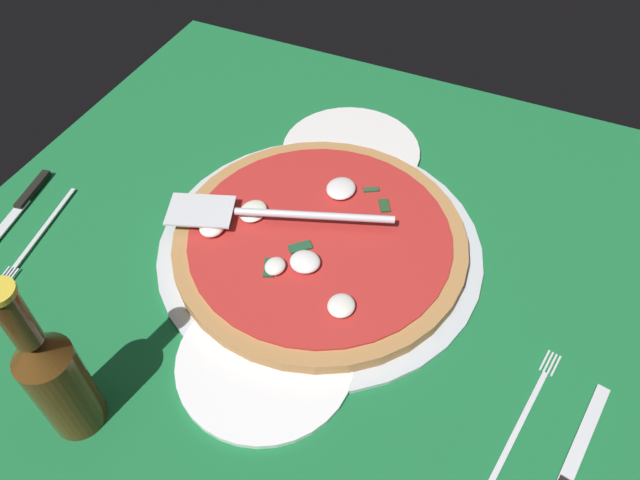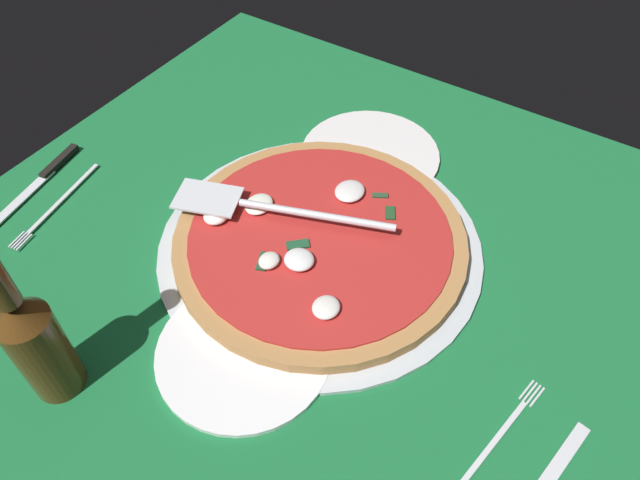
% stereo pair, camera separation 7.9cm
% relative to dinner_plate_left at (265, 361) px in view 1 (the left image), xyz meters
% --- Properties ---
extents(ground_plane, '(0.93, 0.93, 0.01)m').
position_rel_dinner_plate_left_xyz_m(ground_plane, '(0.16, 0.03, -0.01)').
color(ground_plane, '#196835').
extents(checker_pattern, '(0.93, 0.93, 0.00)m').
position_rel_dinner_plate_left_xyz_m(checker_pattern, '(0.16, 0.03, -0.01)').
color(checker_pattern, white).
rests_on(checker_pattern, ground_plane).
extents(pizza_pan, '(0.43, 0.43, 0.01)m').
position_rel_dinner_plate_left_xyz_m(pizza_pan, '(0.18, 0.01, -0.00)').
color(pizza_pan, silver).
rests_on(pizza_pan, ground_plane).
extents(dinner_plate_left, '(0.20, 0.20, 0.01)m').
position_rel_dinner_plate_left_xyz_m(dinner_plate_left, '(0.00, 0.00, 0.00)').
color(dinner_plate_left, white).
rests_on(dinner_plate_left, ground_plane).
extents(dinner_plate_right, '(0.21, 0.21, 0.01)m').
position_rel_dinner_plate_left_xyz_m(dinner_plate_right, '(0.38, 0.05, 0.00)').
color(dinner_plate_right, white).
rests_on(dinner_plate_right, ground_plane).
extents(pizza, '(0.39, 0.39, 0.03)m').
position_rel_dinner_plate_left_xyz_m(pizza, '(0.18, 0.01, 0.01)').
color(pizza, '#B27C45').
rests_on(pizza, pizza_pan).
extents(pizza_server, '(0.13, 0.29, 0.01)m').
position_rel_dinner_plate_left_xyz_m(pizza_server, '(0.17, 0.09, 0.04)').
color(pizza_server, silver).
rests_on(pizza_server, pizza).
extents(place_setting_near, '(0.23, 0.16, 0.01)m').
position_rel_dinner_plate_left_xyz_m(place_setting_near, '(0.03, -0.31, -0.00)').
color(place_setting_near, white).
rests_on(place_setting_near, ground_plane).
extents(place_setting_far, '(0.19, 0.15, 0.01)m').
position_rel_dinner_plate_left_xyz_m(place_setting_far, '(0.06, 0.40, -0.00)').
color(place_setting_far, white).
rests_on(place_setting_far, ground_plane).
extents(beer_bottle, '(0.06, 0.06, 0.23)m').
position_rel_dinner_plate_left_xyz_m(beer_bottle, '(-0.14, 0.15, 0.08)').
color(beer_bottle, '#513112').
rests_on(beer_bottle, ground_plane).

